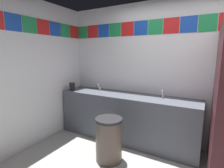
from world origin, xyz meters
The scene contains 7 objects.
wall_back centered at (0.00, 1.53, 1.28)m, with size 4.58×0.09×2.54m.
wall_side centered at (-2.33, 0.00, 1.28)m, with size 0.09×2.97×2.54m.
vanity_counter centered at (-0.95, 1.19, 0.44)m, with size 2.58×0.60×0.87m.
faucet_left centered at (-1.59, 1.28, 0.92)m, with size 0.04×0.10×0.14m.
faucet_right centered at (-0.31, 1.28, 0.92)m, with size 0.04×0.10×0.14m.
soap_dispenser centered at (-2.10, 1.01, 0.95)m, with size 0.09×0.09×0.16m.
trash_bin centered at (-0.89, 0.46, 0.34)m, with size 0.41×0.41×0.67m.
Camera 1 is at (0.34, -1.63, 1.61)m, focal length 27.61 mm.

